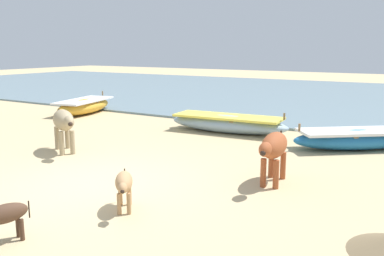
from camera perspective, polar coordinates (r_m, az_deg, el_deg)
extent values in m
plane|color=tan|center=(8.38, -13.07, -7.44)|extent=(80.00, 80.00, 0.00)
cube|color=slate|center=(23.55, 17.31, 4.24)|extent=(60.00, 20.00, 0.08)
ellipsoid|color=gold|center=(17.21, -14.64, 2.89)|extent=(1.84, 3.33, 0.58)
cube|color=white|center=(17.18, -14.68, 3.70)|extent=(1.73, 2.96, 0.07)
cube|color=olive|center=(17.39, -14.24, 3.51)|extent=(1.00, 0.34, 0.04)
cylinder|color=olive|center=(18.39, -12.23, 4.71)|extent=(0.06, 0.06, 0.20)
ellipsoid|color=#8CA5B7|center=(12.99, 4.96, 0.57)|extent=(3.92, 1.39, 0.54)
cube|color=#EAD84C|center=(12.95, 4.98, 1.56)|extent=(3.46, 1.33, 0.07)
cube|color=olive|center=(12.86, 6.16, 1.11)|extent=(0.19, 0.94, 0.04)
cylinder|color=olive|center=(12.39, 12.60, 1.56)|extent=(0.06, 0.06, 0.20)
ellipsoid|color=#1E669E|center=(11.65, 21.79, -1.47)|extent=(3.36, 2.94, 0.51)
cube|color=white|center=(11.61, 21.87, -0.43)|extent=(3.02, 2.67, 0.07)
cube|color=olive|center=(11.50, 20.71, -0.83)|extent=(0.64, 0.77, 0.04)
cylinder|color=olive|center=(10.92, 14.59, 0.07)|extent=(0.06, 0.06, 0.20)
ellipsoid|color=tan|center=(10.92, -17.31, 1.06)|extent=(1.27, 1.04, 0.52)
ellipsoid|color=tan|center=(10.14, -16.60, 0.86)|extent=(0.46, 0.41, 0.28)
sphere|color=#2D2119|center=(9.98, -16.42, 0.52)|extent=(0.15, 0.15, 0.11)
cylinder|color=tan|center=(10.71, -16.16, -1.91)|extent=(0.12, 0.12, 0.60)
cylinder|color=tan|center=(10.67, -17.54, -2.04)|extent=(0.12, 0.12, 0.60)
cylinder|color=tan|center=(11.38, -16.81, -1.20)|extent=(0.12, 0.12, 0.60)
cylinder|color=tan|center=(11.34, -18.10, -1.32)|extent=(0.12, 0.12, 0.60)
cylinder|color=#2D2119|center=(11.55, -17.82, 1.27)|extent=(0.04, 0.04, 0.49)
ellipsoid|color=#4C3323|center=(6.20, -24.35, -10.71)|extent=(0.39, 0.65, 0.27)
cylinder|color=#4C3323|center=(6.30, -22.39, -12.84)|extent=(0.06, 0.06, 0.31)
cylinder|color=#4C3323|center=(6.41, -22.84, -12.43)|extent=(0.06, 0.06, 0.31)
cylinder|color=#2D2119|center=(6.31, -21.54, -10.37)|extent=(0.02, 0.02, 0.25)
ellipsoid|color=tan|center=(6.84, -9.37, -7.31)|extent=(0.65, 0.72, 0.30)
ellipsoid|color=tan|center=(6.39, -9.54, -8.17)|extent=(0.25, 0.27, 0.16)
sphere|color=#2D2119|center=(6.30, -9.57, -8.64)|extent=(0.09, 0.09, 0.06)
cylinder|color=tan|center=(6.75, -8.70, -10.28)|extent=(0.07, 0.07, 0.35)
cylinder|color=tan|center=(6.76, -10.01, -10.30)|extent=(0.07, 0.07, 0.35)
cylinder|color=tan|center=(7.13, -8.61, -9.10)|extent=(0.07, 0.07, 0.35)
cylinder|color=tan|center=(7.14, -9.85, -9.12)|extent=(0.07, 0.07, 0.35)
cylinder|color=#2D2119|center=(7.20, -9.25, -6.63)|extent=(0.02, 0.02, 0.29)
ellipsoid|color=#9E4C28|center=(8.15, 11.29, -2.32)|extent=(0.59, 1.16, 0.48)
ellipsoid|color=#9E4C28|center=(7.43, 10.06, -2.93)|extent=(0.27, 0.39, 0.26)
sphere|color=#2D2119|center=(7.29, 9.75, -3.44)|extent=(0.11, 0.11, 0.10)
cylinder|color=#9E4C28|center=(7.95, 11.50, -6.29)|extent=(0.11, 0.11, 0.56)
cylinder|color=#9E4C28|center=(8.00, 9.79, -6.11)|extent=(0.11, 0.11, 0.56)
cylinder|color=#9E4C28|center=(8.56, 12.44, -5.08)|extent=(0.11, 0.11, 0.56)
cylinder|color=#9E4C28|center=(8.60, 10.85, -4.93)|extent=(0.11, 0.11, 0.56)
cylinder|color=#2D2119|center=(8.72, 12.12, -1.82)|extent=(0.04, 0.04, 0.45)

